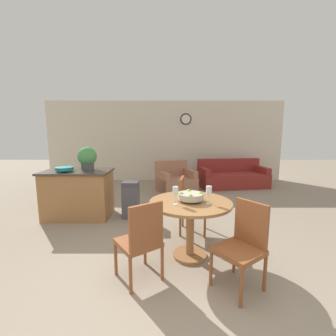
{
  "coord_description": "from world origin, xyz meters",
  "views": [
    {
      "loc": [
        0.12,
        -1.81,
        1.62
      ],
      "look_at": [
        0.13,
        2.46,
        0.96
      ],
      "focal_mm": 24.0,
      "sensor_mm": 36.0,
      "label": 1
    }
  ],
  "objects_px": {
    "couch": "(231,177)",
    "armchair": "(174,181)",
    "teal_bowl": "(63,169)",
    "fruit_bowl": "(190,196)",
    "trash_bin": "(130,200)",
    "wine_glass_left": "(175,191)",
    "kitchen_island": "(77,194)",
    "dining_chair_near_left": "(140,238)",
    "dining_chair_near_right": "(242,241)",
    "dining_table": "(189,214)",
    "dining_chair_far_side": "(188,203)",
    "wine_glass_right": "(208,191)",
    "potted_plant": "(86,158)"
  },
  "relations": [
    {
      "from": "dining_table",
      "to": "teal_bowl",
      "type": "relative_size",
      "value": 3.29
    },
    {
      "from": "couch",
      "to": "armchair",
      "type": "height_order",
      "value": "armchair"
    },
    {
      "from": "dining_chair_near_right",
      "to": "wine_glass_left",
      "type": "xyz_separation_m",
      "value": [
        -0.7,
        0.44,
        0.43
      ]
    },
    {
      "from": "wine_glass_left",
      "to": "wine_glass_right",
      "type": "bearing_deg",
      "value": 3.6
    },
    {
      "from": "dining_chair_near_right",
      "to": "kitchen_island",
      "type": "relative_size",
      "value": 0.72
    },
    {
      "from": "kitchen_island",
      "to": "trash_bin",
      "type": "xyz_separation_m",
      "value": [
        1.02,
        -0.04,
        -0.11
      ]
    },
    {
      "from": "dining_chair_near_right",
      "to": "potted_plant",
      "type": "height_order",
      "value": "potted_plant"
    },
    {
      "from": "wine_glass_right",
      "to": "couch",
      "type": "xyz_separation_m",
      "value": [
        1.47,
        4.11,
        -0.64
      ]
    },
    {
      "from": "teal_bowl",
      "to": "couch",
      "type": "height_order",
      "value": "teal_bowl"
    },
    {
      "from": "dining_table",
      "to": "armchair",
      "type": "bearing_deg",
      "value": 91.36
    },
    {
      "from": "fruit_bowl",
      "to": "couch",
      "type": "distance_m",
      "value": 4.37
    },
    {
      "from": "couch",
      "to": "dining_chair_near_right",
      "type": "bearing_deg",
      "value": -112.78
    },
    {
      "from": "teal_bowl",
      "to": "dining_chair_near_left",
      "type": "bearing_deg",
      "value": -48.39
    },
    {
      "from": "fruit_bowl",
      "to": "armchair",
      "type": "bearing_deg",
      "value": 91.35
    },
    {
      "from": "kitchen_island",
      "to": "trash_bin",
      "type": "height_order",
      "value": "kitchen_island"
    },
    {
      "from": "couch",
      "to": "fruit_bowl",
      "type": "bearing_deg",
      "value": -121.13
    },
    {
      "from": "wine_glass_right",
      "to": "armchair",
      "type": "xyz_separation_m",
      "value": [
        -0.29,
        3.51,
        -0.64
      ]
    },
    {
      "from": "dining_table",
      "to": "couch",
      "type": "height_order",
      "value": "couch"
    },
    {
      "from": "potted_plant",
      "to": "kitchen_island",
      "type": "bearing_deg",
      "value": -144.83
    },
    {
      "from": "dining_chair_far_side",
      "to": "armchair",
      "type": "height_order",
      "value": "dining_chair_far_side"
    },
    {
      "from": "dining_table",
      "to": "armchair",
      "type": "distance_m",
      "value": 3.41
    },
    {
      "from": "wine_glass_right",
      "to": "kitchen_island",
      "type": "xyz_separation_m",
      "value": [
        -2.24,
        1.56,
        -0.46
      ]
    },
    {
      "from": "kitchen_island",
      "to": "couch",
      "type": "height_order",
      "value": "kitchen_island"
    },
    {
      "from": "trash_bin",
      "to": "armchair",
      "type": "xyz_separation_m",
      "value": [
        0.92,
        1.99,
        -0.06
      ]
    },
    {
      "from": "trash_bin",
      "to": "wine_glass_left",
      "type": "bearing_deg",
      "value": -62.37
    },
    {
      "from": "potted_plant",
      "to": "teal_bowl",
      "type": "bearing_deg",
      "value": -146.79
    },
    {
      "from": "dining_chair_near_left",
      "to": "dining_chair_far_side",
      "type": "bearing_deg",
      "value": 28.22
    },
    {
      "from": "trash_bin",
      "to": "couch",
      "type": "bearing_deg",
      "value": 43.97
    },
    {
      "from": "couch",
      "to": "kitchen_island",
      "type": "bearing_deg",
      "value": -153.83
    },
    {
      "from": "dining_table",
      "to": "wine_glass_left",
      "type": "bearing_deg",
      "value": -145.54
    },
    {
      "from": "dining_table",
      "to": "trash_bin",
      "type": "xyz_separation_m",
      "value": [
        -1.0,
        1.41,
        -0.24
      ]
    },
    {
      "from": "dining_chair_near_right",
      "to": "armchair",
      "type": "relative_size",
      "value": 0.76
    },
    {
      "from": "wine_glass_left",
      "to": "dining_chair_near_left",
      "type": "bearing_deg",
      "value": -135.93
    },
    {
      "from": "wine_glass_left",
      "to": "couch",
      "type": "relative_size",
      "value": 0.11
    },
    {
      "from": "teal_bowl",
      "to": "potted_plant",
      "type": "height_order",
      "value": "potted_plant"
    },
    {
      "from": "fruit_bowl",
      "to": "dining_table",
      "type": "bearing_deg",
      "value": 36.05
    },
    {
      "from": "potted_plant",
      "to": "trash_bin",
      "type": "height_order",
      "value": "potted_plant"
    },
    {
      "from": "dining_chair_near_right",
      "to": "wine_glass_left",
      "type": "bearing_deg",
      "value": 22.41
    },
    {
      "from": "fruit_bowl",
      "to": "couch",
      "type": "height_order",
      "value": "fruit_bowl"
    },
    {
      "from": "dining_chair_near_left",
      "to": "potted_plant",
      "type": "relative_size",
      "value": 2.05
    },
    {
      "from": "wine_glass_left",
      "to": "kitchen_island",
      "type": "xyz_separation_m",
      "value": [
        -1.83,
        1.59,
        -0.46
      ]
    },
    {
      "from": "trash_bin",
      "to": "teal_bowl",
      "type": "bearing_deg",
      "value": -176.78
    },
    {
      "from": "dining_chair_far_side",
      "to": "armchair",
      "type": "xyz_separation_m",
      "value": [
        -0.13,
        2.64,
        -0.21
      ]
    },
    {
      "from": "dining_table",
      "to": "dining_chair_near_left",
      "type": "xyz_separation_m",
      "value": [
        -0.58,
        -0.5,
        -0.09
      ]
    },
    {
      "from": "dining_chair_far_side",
      "to": "wine_glass_right",
      "type": "bearing_deg",
      "value": 20.05
    },
    {
      "from": "fruit_bowl",
      "to": "trash_bin",
      "type": "xyz_separation_m",
      "value": [
        -1.0,
        1.41,
        -0.48
      ]
    },
    {
      "from": "dining_table",
      "to": "kitchen_island",
      "type": "bearing_deg",
      "value": 144.35
    },
    {
      "from": "wine_glass_left",
      "to": "couch",
      "type": "height_order",
      "value": "wine_glass_left"
    },
    {
      "from": "kitchen_island",
      "to": "couch",
      "type": "bearing_deg",
      "value": 34.48
    },
    {
      "from": "dining_chair_near_right",
      "to": "armchair",
      "type": "xyz_separation_m",
      "value": [
        -0.58,
        3.98,
        -0.21
      ]
    }
  ]
}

